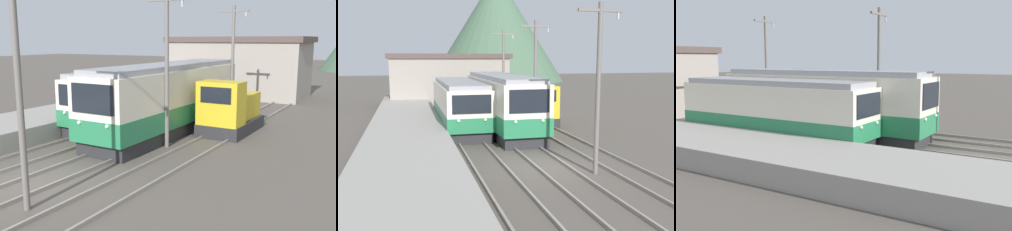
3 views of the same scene
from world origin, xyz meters
TOP-DOWN VIEW (x-y plane):
  - ground_plane at (0.00, 0.00)m, footprint 200.00×200.00m
  - track_center at (0.20, 0.00)m, footprint 1.54×60.00m
  - track_right at (3.20, 0.00)m, footprint 1.54×60.00m
  - commuter_train_left at (-2.60, 10.91)m, footprint 2.84×11.30m
  - commuter_train_center at (0.20, 9.76)m, footprint 2.84×12.88m
  - shunting_locomotive at (3.20, 11.32)m, footprint 2.40×4.56m
  - catenary_mast_near at (1.71, -1.44)m, footprint 2.00×0.20m
  - catenary_mast_mid at (1.71, 6.97)m, footprint 2.00×0.20m
  - catenary_mast_far at (1.71, 15.38)m, footprint 2.00×0.20m
  - station_building at (-1.78, 26.00)m, footprint 12.60×6.30m

SIDE VIEW (x-z plane):
  - ground_plane at x=0.00m, z-range 0.00..0.00m
  - track_center at x=0.20m, z-range 0.00..0.14m
  - track_right at x=3.20m, z-range 0.00..0.14m
  - shunting_locomotive at x=3.20m, z-range -0.29..2.71m
  - commuter_train_left at x=-2.60m, z-range -0.11..3.30m
  - commuter_train_center at x=0.20m, z-range -0.14..3.70m
  - station_building at x=-1.78m, z-range 0.02..5.44m
  - catenary_mast_near at x=1.71m, z-range 0.32..7.61m
  - catenary_mast_mid at x=1.71m, z-range 0.32..7.61m
  - catenary_mast_far at x=1.71m, z-range 0.32..7.61m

